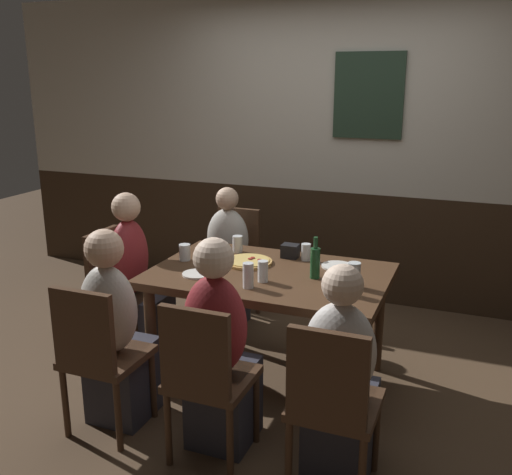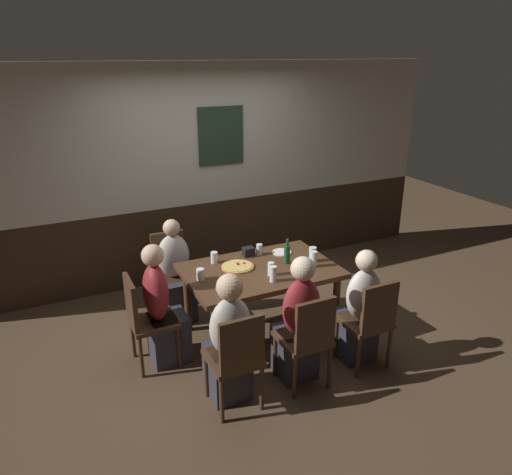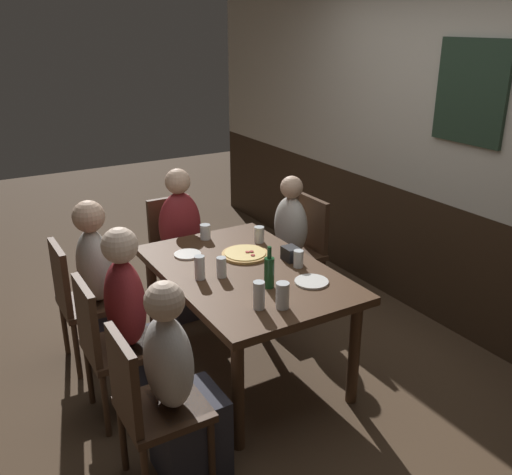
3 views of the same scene
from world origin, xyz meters
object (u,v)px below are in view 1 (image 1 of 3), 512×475
object	(u,v)px
beer_bottle_green	(315,262)
plate_white_large	(337,266)
highball_clear	(263,273)
person_mid_near	(220,360)
pizza	(248,261)
person_left_near	(116,341)
person_right_near	(340,389)
person_left_far	(226,268)
chair_left_near	(98,352)
pint_glass_stout	(339,281)
tumbler_water	(238,245)
chair_right_near	(332,400)
chair_head_west	(117,285)
dining_table	(269,285)
chair_mid_near	(206,374)
beer_glass_half	(185,253)
plate_white_small	(197,274)
chair_left_far	(234,257)
condiment_caddy	(290,251)
tumbler_short	(354,276)
pint_glass_amber	(306,253)
beer_glass_tall	(248,277)
person_head_west	(137,289)

from	to	relation	value
beer_bottle_green	plate_white_large	xyz separation A→B (m)	(0.08, 0.25, -0.09)
highball_clear	beer_bottle_green	world-z (taller)	beer_bottle_green
person_mid_near	pizza	bearing A→B (deg)	102.65
person_left_near	person_right_near	size ratio (longest dim) A/B	1.03
person_left_far	chair_left_near	bearing A→B (deg)	-90.00
pint_glass_stout	plate_white_large	xyz separation A→B (m)	(-0.12, 0.43, -0.06)
tumbler_water	chair_right_near	bearing A→B (deg)	-50.72
chair_left_near	chair_right_near	bearing A→B (deg)	0.00
chair_head_west	person_right_near	xyz separation A→B (m)	(1.78, -0.73, -0.03)
dining_table	person_right_near	distance (m)	0.99
person_left_far	tumbler_water	bearing A→B (deg)	-55.21
dining_table	person_mid_near	world-z (taller)	person_mid_near
chair_mid_near	person_right_near	bearing A→B (deg)	14.42
highball_clear	chair_left_near	bearing A→B (deg)	-132.65
beer_glass_half	plate_white_small	bearing A→B (deg)	-48.11
person_right_near	plate_white_large	world-z (taller)	person_right_near
chair_left_far	chair_right_near	bearing A→B (deg)	-54.47
highball_clear	chair_head_west	bearing A→B (deg)	171.47
person_right_near	condiment_caddy	size ratio (longest dim) A/B	10.06
tumbler_water	beer_bottle_green	world-z (taller)	beer_bottle_green
highball_clear	condiment_caddy	world-z (taller)	highball_clear
beer_bottle_green	chair_mid_near	bearing A→B (deg)	-108.08
chair_left_near	pint_glass_stout	size ratio (longest dim) A/B	5.56
person_left_near	plate_white_small	size ratio (longest dim) A/B	6.32
chair_right_near	plate_white_large	bearing A→B (deg)	103.22
tumbler_short	pint_glass_amber	world-z (taller)	tumbler_short
chair_mid_near	plate_white_small	bearing A→B (deg)	120.01
chair_left_near	highball_clear	bearing A→B (deg)	47.35
pizza	pint_glass_amber	size ratio (longest dim) A/B	2.82
person_mid_near	plate_white_small	bearing A→B (deg)	127.19
chair_left_near	highball_clear	distance (m)	1.02
dining_table	pint_glass_stout	size ratio (longest dim) A/B	9.15
chair_right_near	person_mid_near	distance (m)	0.66
chair_mid_near	chair_left_near	bearing A→B (deg)	180.00
chair_left_far	plate_white_large	distance (m)	1.22
person_mid_near	person_right_near	distance (m)	0.64
person_mid_near	condiment_caddy	distance (m)	1.10
person_right_near	beer_glass_tall	xyz separation A→B (m)	(-0.65, 0.43, 0.34)
person_head_west	person_left_near	bearing A→B (deg)	-64.98
person_left_far	beer_glass_half	distance (m)	0.79
beer_bottle_green	highball_clear	bearing A→B (deg)	-146.91
highball_clear	plate_white_small	bearing A→B (deg)	-174.27
chair_right_near	beer_glass_half	size ratio (longest dim) A/B	8.17
pint_glass_amber	chair_left_far	bearing A→B (deg)	143.22
plate_white_small	chair_right_near	bearing A→B (deg)	-33.34
person_left_near	condiment_caddy	world-z (taller)	person_left_near
chair_left_far	beer_glass_half	bearing A→B (deg)	-87.55
person_left_far	beer_bottle_green	distance (m)	1.24
person_right_near	beer_glass_tall	world-z (taller)	person_right_near
chair_mid_near	tumbler_short	bearing A→B (deg)	56.59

